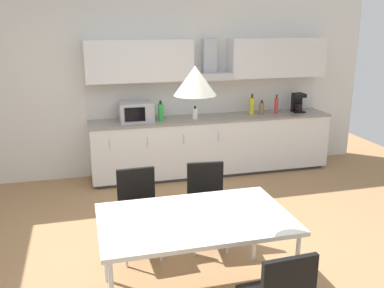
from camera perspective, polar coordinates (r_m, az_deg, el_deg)
The scene contains 16 objects.
ground_plane at distance 4.41m, azimuth -2.60°, elevation -15.22°, with size 9.35×7.90×0.02m, color #9E754C.
wall_back at distance 6.48m, azimuth -7.85°, elevation 7.93°, with size 7.48×0.10×2.75m, color silver.
kitchen_counter at distance 6.58m, azimuth 2.70°, elevation -0.12°, with size 3.67×0.62×0.88m.
backsplash_tile at distance 6.69m, azimuth 2.04°, elevation 6.34°, with size 3.65×0.02×0.53m, color silver.
upper_wall_cabinets at distance 6.46m, azimuth 2.50°, elevation 11.19°, with size 3.65×0.40×0.59m.
microwave at distance 6.20m, azimuth -7.46°, elevation 4.26°, with size 0.48×0.35×0.28m.
coffee_maker at distance 7.01m, azimuth 13.91°, elevation 5.39°, with size 0.18×0.19×0.30m.
bottle_brown at distance 6.73m, azimuth 9.25°, elevation 4.74°, with size 0.08×0.08×0.22m.
bottle_green at distance 6.23m, azimuth -4.19°, elevation 4.28°, with size 0.08×0.08×0.29m.
bottle_yellow at distance 6.71m, azimuth 7.98°, elevation 5.09°, with size 0.08×0.08×0.31m.
bottle_red at distance 6.82m, azimuth 11.17°, elevation 5.07°, with size 0.06×0.06×0.30m.
bottle_white at distance 6.33m, azimuth 0.40°, elevation 4.11°, with size 0.08×0.08×0.19m.
dining_table at distance 3.55m, azimuth 0.39°, elevation -10.30°, with size 1.56×0.95×0.75m.
chair_far_right at distance 4.46m, azimuth 1.97°, elevation -7.00°, with size 0.44×0.44×0.87m.
chair_far_left at distance 4.32m, azimuth -7.20°, elevation -7.89°, with size 0.41×0.41×0.87m.
pendant_lamp at distance 3.21m, azimuth 0.43°, elevation 8.45°, with size 0.32×0.32×0.22m, color silver.
Camera 1 is at (-0.77, -3.69, 2.28)m, focal length 40.00 mm.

